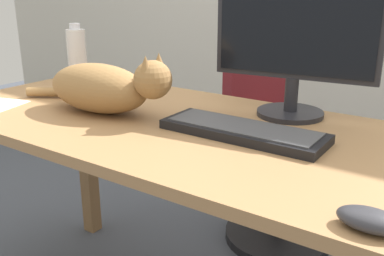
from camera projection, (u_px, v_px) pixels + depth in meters
The scene contains 7 objects.
desk at pixel (189, 157), 1.28m from camera, with size 1.67×0.71×0.75m.
office_chair at pixel (275, 158), 1.97m from camera, with size 0.50×0.48×0.91m.
monitor at pixel (295, 40), 1.26m from camera, with size 0.48×0.20×0.41m.
keyboard at pixel (243, 131), 1.15m from camera, with size 0.44×0.15×0.03m.
cat at pixel (104, 87), 1.34m from camera, with size 0.61×0.19×0.20m.
computer_mouse at pixel (370, 220), 0.71m from camera, with size 0.11×0.06×0.04m, color #333338.
water_bottle at pixel (77, 54), 1.79m from camera, with size 0.08×0.08×0.23m.
Camera 1 is at (0.68, -0.98, 1.14)m, focal length 41.10 mm.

